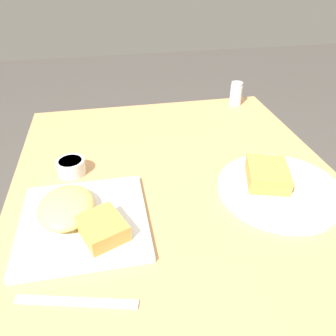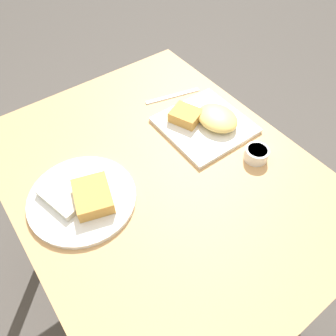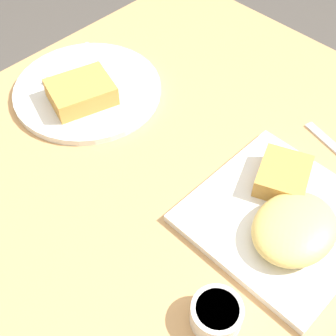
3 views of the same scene
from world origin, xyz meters
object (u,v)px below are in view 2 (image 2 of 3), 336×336
at_px(plate_square_near, 207,121).
at_px(plate_oval_far, 83,198).
at_px(sauce_ramekin, 256,154).
at_px(butter_knife, 173,96).

relative_size(plate_square_near, plate_oval_far, 0.90).
bearing_deg(plate_oval_far, plate_square_near, -86.59).
bearing_deg(sauce_ramekin, plate_oval_far, 71.03).
xyz_separation_m(plate_square_near, sauce_ramekin, (-0.20, -0.03, -0.00)).
bearing_deg(sauce_ramekin, butter_knife, 3.59).
distance_m(plate_square_near, plate_oval_far, 0.47).
xyz_separation_m(plate_oval_far, sauce_ramekin, (-0.17, -0.50, 0.01)).
relative_size(plate_oval_far, butter_knife, 1.44).
height_order(sauce_ramekin, butter_knife, sauce_ramekin).
distance_m(plate_square_near, butter_knife, 0.19).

